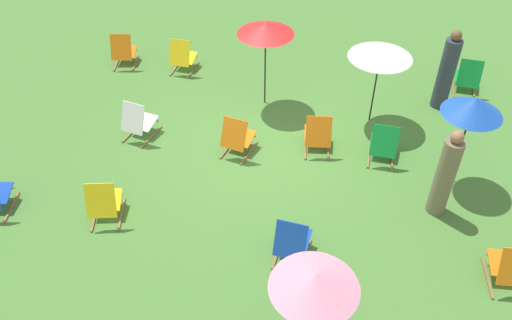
% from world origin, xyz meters
% --- Properties ---
extents(ground_plane, '(40.00, 40.00, 0.00)m').
position_xyz_m(ground_plane, '(0.00, 0.00, 0.00)').
color(ground_plane, '#477A33').
extents(deckchair_0, '(0.65, 0.85, 0.83)m').
position_xyz_m(deckchair_0, '(2.27, 2.60, 0.37)').
color(deckchair_0, olive).
rests_on(deckchair_0, ground).
extents(deckchair_1, '(0.63, 0.84, 0.83)m').
position_xyz_m(deckchair_1, '(0.51, 0.48, 0.37)').
color(deckchair_1, olive).
rests_on(deckchair_1, ground).
extents(deckchair_2, '(0.52, 0.79, 0.83)m').
position_xyz_m(deckchair_2, '(2.45, -2.21, 0.37)').
color(deckchair_2, olive).
rests_on(deckchair_2, ground).
extents(deckchair_3, '(0.60, 0.83, 0.83)m').
position_xyz_m(deckchair_3, '(3.90, -2.18, 0.37)').
color(deckchair_3, olive).
rests_on(deckchair_3, ground).
extents(deckchair_5, '(0.55, 0.80, 0.83)m').
position_xyz_m(deckchair_5, '(-4.08, 2.65, 0.37)').
color(deckchair_5, olive).
rests_on(deckchair_5, ground).
extents(deckchair_6, '(0.58, 0.82, 0.83)m').
position_xyz_m(deckchair_6, '(-0.97, 0.09, 0.37)').
color(deckchair_6, olive).
rests_on(deckchair_6, ground).
extents(deckchair_7, '(0.54, 0.80, 0.83)m').
position_xyz_m(deckchair_7, '(-0.89, 2.81, 0.37)').
color(deckchair_7, olive).
rests_on(deckchair_7, ground).
extents(deckchair_8, '(0.53, 0.79, 0.83)m').
position_xyz_m(deckchair_8, '(-3.97, -2.61, 0.37)').
color(deckchair_8, olive).
rests_on(deckchair_8, ground).
extents(deckchair_9, '(0.50, 0.78, 0.83)m').
position_xyz_m(deckchair_9, '(-2.21, 0.13, 0.37)').
color(deckchair_9, olive).
rests_on(deckchair_9, ground).
extents(deckchair_10, '(0.62, 0.84, 0.83)m').
position_xyz_m(deckchair_10, '(2.53, 0.39, 0.37)').
color(deckchair_10, olive).
rests_on(deckchair_10, ground).
extents(umbrella_0, '(1.00, 1.00, 1.79)m').
position_xyz_m(umbrella_0, '(-3.47, 0.44, 1.63)').
color(umbrella_0, black).
rests_on(umbrella_0, ground).
extents(umbrella_1, '(1.23, 1.23, 1.71)m').
position_xyz_m(umbrella_1, '(-1.94, -1.12, 1.59)').
color(umbrella_1, black).
rests_on(umbrella_1, ground).
extents(umbrella_2, '(1.03, 1.03, 1.95)m').
position_xyz_m(umbrella_2, '(-1.34, 4.55, 1.82)').
color(umbrella_2, black).
rests_on(umbrella_2, ground).
extents(umbrella_3, '(1.15, 1.15, 1.88)m').
position_xyz_m(umbrella_3, '(0.32, -1.31, 1.75)').
color(umbrella_3, black).
rests_on(umbrella_3, ground).
extents(person_0, '(0.43, 0.43, 1.69)m').
position_xyz_m(person_0, '(-3.15, 1.29, 0.79)').
color(person_0, '#72664C').
rests_on(person_0, ground).
extents(person_1, '(0.46, 0.46, 1.77)m').
position_xyz_m(person_1, '(-3.37, -1.95, 0.83)').
color(person_1, '#333847').
rests_on(person_1, ground).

